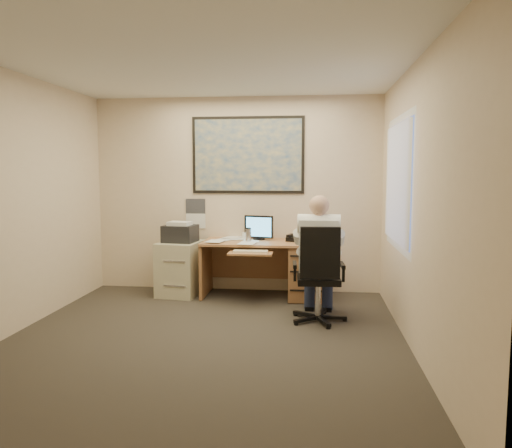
# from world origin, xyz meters

# --- Properties ---
(room_shell) EXTENTS (4.00, 4.50, 2.70)m
(room_shell) POSITION_xyz_m (0.00, 0.00, 1.35)
(room_shell) COLOR #322C26
(room_shell) RESTS_ON ground
(desk) EXTENTS (1.60, 0.97, 1.07)m
(desk) POSITION_xyz_m (0.75, 1.90, 0.44)
(desk) COLOR #B57B4D
(desk) RESTS_ON ground
(world_map) EXTENTS (1.56, 0.03, 1.06)m
(world_map) POSITION_xyz_m (0.16, 2.23, 1.90)
(world_map) COLOR #1E4C93
(world_map) RESTS_ON room_shell
(wall_calendar) EXTENTS (0.28, 0.01, 0.42)m
(wall_calendar) POSITION_xyz_m (-0.59, 2.24, 1.08)
(wall_calendar) COLOR white
(wall_calendar) RESTS_ON room_shell
(window_blinds) EXTENTS (0.06, 1.40, 1.30)m
(window_blinds) POSITION_xyz_m (1.97, 0.80, 1.55)
(window_blinds) COLOR silver
(window_blinds) RESTS_ON room_shell
(filing_cabinet) EXTENTS (0.60, 0.69, 1.00)m
(filing_cabinet) POSITION_xyz_m (-0.71, 1.87, 0.43)
(filing_cabinet) COLOR beige
(filing_cabinet) RESTS_ON ground
(office_chair) EXTENTS (0.68, 0.68, 1.09)m
(office_chair) POSITION_xyz_m (1.13, 0.80, 0.32)
(office_chair) COLOR black
(office_chair) RESTS_ON ground
(person) EXTENTS (0.62, 0.87, 1.41)m
(person) POSITION_xyz_m (1.13, 0.88, 0.71)
(person) COLOR white
(person) RESTS_ON office_chair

